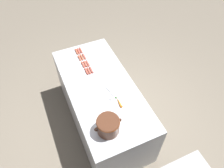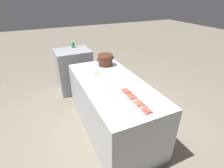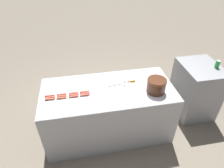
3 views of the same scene
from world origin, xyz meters
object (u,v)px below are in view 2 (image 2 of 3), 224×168
Objects in this scene: hot_dog_10 at (134,96)px; serving_spoon at (103,77)px; hot_dog_1 at (136,104)px; hot_dog_9 at (142,102)px; soda_can at (73,45)px; hot_dog_7 at (126,91)px; back_cabinet at (74,70)px; hot_dog_6 at (132,96)px; hot_dog_11 at (128,90)px; hot_dog_8 at (149,109)px; hot_dog_3 at (124,91)px; hot_dog_2 at (129,97)px; hot_dog_5 at (139,103)px; hot_dog_4 at (146,110)px; hot_dog_0 at (144,111)px; carrot at (97,74)px; bean_pot at (105,59)px.

serving_spoon is at bearing 101.82° from hot_dog_10.
hot_dog_1 is 0.86m from serving_spoon.
hot_dog_9 is 0.49× the size of serving_spoon.
soda_can is (-0.16, 2.44, 0.12)m from hot_dog_1.
hot_dog_7 is 0.32m from hot_dog_9.
back_cabinet is 7.17× the size of hot_dog_6.
hot_dog_8 is at bearing -90.07° from hot_dog_11.
hot_dog_11 is 0.56m from serving_spoon.
hot_dog_2 is at bearing -89.97° from hot_dog_3.
hot_dog_1 is 0.32m from hot_dog_11.
hot_dog_4 is at bearing -90.29° from hot_dog_5.
hot_dog_0 is 1.00× the size of hot_dog_10.
serving_spoon is 1.49× the size of carrot.
hot_dog_3 is (-0.00, 0.15, 0.00)m from hot_dog_2.
hot_dog_6 is 0.15m from hot_dog_7.
hot_dog_4 is 0.16m from hot_dog_9.
hot_dog_0 is 1.00× the size of hot_dog_7.
hot_dog_0 is at bearing -96.09° from bean_pot.
hot_dog_10 is (0.04, -0.16, 0.00)m from hot_dog_7.
hot_dog_6 reaches higher than serving_spoon.
hot_dog_7 is at bearing 76.23° from hot_dog_2.
bean_pot is (0.08, 1.30, 0.10)m from hot_dog_9.
hot_dog_6 is (-0.00, 0.16, 0.00)m from hot_dog_5.
hot_dog_7 and hot_dog_8 have the same top height.
hot_dog_6 is at bearing -95.98° from bean_pot.
hot_dog_1 and hot_dog_10 have the same top height.
hot_dog_1 is at bearing -96.86° from bean_pot.
hot_dog_1 is 1.00× the size of hot_dog_6.
hot_dog_7 is (-0.00, 0.32, 0.00)m from hot_dog_5.
carrot is (-0.20, 0.83, 0.00)m from hot_dog_10.
hot_dog_3 is 0.32m from hot_dog_5.
hot_dog_7 is at bearing -82.02° from back_cabinet.
soda_can is (-0.32, 1.14, 0.02)m from bean_pot.
serving_spoon is at bearing 98.03° from hot_dog_8.
hot_dog_10 is 2.29m from soda_can.
hot_dog_8 is 0.31m from hot_dog_10.
hot_dog_7 is 0.47m from hot_dog_8.
carrot is 1.45m from soda_can.
hot_dog_8 is at bearing -0.63° from hot_dog_4.
hot_dog_6 is 1.00× the size of hot_dog_10.
back_cabinet reaches higher than hot_dog_8.
hot_dog_2 is 1.00× the size of hot_dog_4.
back_cabinet reaches higher than hot_dog_3.
hot_dog_1 is at bearing -96.83° from hot_dog_7.
serving_spoon is (-0.11, 0.69, -0.01)m from hot_dog_6.
bean_pot is (0.16, 1.46, 0.10)m from hot_dog_0.
hot_dog_10 is (0.07, 0.32, 0.00)m from hot_dog_0.
hot_dog_5 is 1.00× the size of hot_dog_10.
hot_dog_9 is (0.08, 0.00, 0.00)m from hot_dog_1.
soda_can reaches higher than hot_dog_9.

